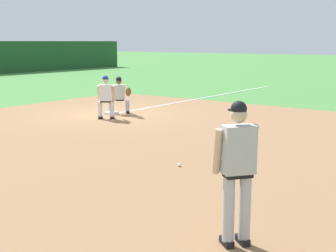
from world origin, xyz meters
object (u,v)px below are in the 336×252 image
Objects in this scene: baseball at (179,165)px; baserunner at (106,96)px; first_baseman at (120,94)px; first_base_bag at (112,113)px; pitcher at (238,164)px.

baseball is 0.05× the size of baserunner.
first_baseman reaches higher than baseball.
baseball is at bearing -125.90° from first_base_bag.
baseball is at bearing -122.76° from baserunner.
baserunner is at bearing 53.08° from pitcher.
first_base_bag is 1.25m from baserunner.
pitcher is (-7.02, -8.77, 1.01)m from first_base_bag.
first_base_bag is 0.76m from first_baseman.
first_base_bag is at bearing 33.22° from baserunner.
baseball is at bearing 46.00° from pitcher.
baserunner reaches higher than first_base_bag.
pitcher reaches higher than first_base_bag.
baseball is 3.96m from pitcher.
baseball is 7.50m from first_baseman.
baserunner reaches higher than first_baseman.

